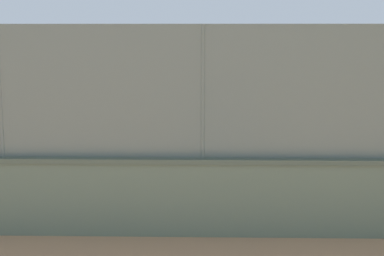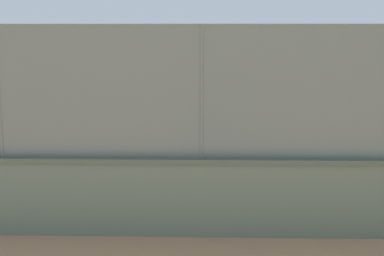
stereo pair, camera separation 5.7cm
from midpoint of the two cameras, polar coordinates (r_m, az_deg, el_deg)
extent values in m
plane|color=tan|center=(19.09, -1.39, -0.35)|extent=(260.00, 260.00, 0.00)
cube|color=slate|center=(9.42, 0.88, -6.98)|extent=(33.10, 0.97, 1.21)
cube|color=#4D594D|center=(9.26, 0.89, -3.17)|extent=(33.11, 1.03, 0.08)
cube|color=slate|center=(9.08, 0.91, 3.62)|extent=(32.44, 0.62, 2.12)
cylinder|color=slate|center=(9.08, 0.91, 3.62)|extent=(0.07, 0.07, 2.12)
cylinder|color=slate|center=(9.67, -18.73, 3.48)|extent=(0.07, 0.07, 2.12)
cylinder|color=navy|center=(16.65, 17.70, -0.83)|extent=(0.17, 0.17, 0.83)
cylinder|color=navy|center=(16.67, 18.38, -0.85)|extent=(0.17, 0.17, 0.83)
cylinder|color=beige|center=(16.55, 18.17, 1.63)|extent=(0.39, 0.39, 0.62)
cylinder|color=tan|center=(16.45, 17.13, 2.07)|extent=(0.18, 0.59, 0.17)
sphere|color=tan|center=(16.50, 18.25, 3.09)|extent=(0.24, 0.24, 0.24)
cylinder|color=navy|center=(16.49, 18.27, 3.45)|extent=(0.28, 0.28, 0.05)
cylinder|color=#591919|center=(15.71, -13.51, -1.27)|extent=(0.21, 0.21, 0.82)
cylinder|color=#591919|center=(15.82, -12.91, -1.17)|extent=(0.21, 0.21, 0.82)
cylinder|color=white|center=(15.65, -13.31, 1.33)|extent=(0.48, 0.48, 0.60)
cylinder|color=#936B4C|center=(15.43, -14.18, 1.63)|extent=(0.49, 0.45, 0.17)
cylinder|color=#936B4C|center=(15.56, -11.77, 1.79)|extent=(0.49, 0.45, 0.17)
sphere|color=#936B4C|center=(15.60, -13.37, 2.85)|extent=(0.23, 0.23, 0.23)
cylinder|color=white|center=(15.59, -13.38, 3.21)|extent=(0.34, 0.34, 0.05)
cylinder|color=black|center=(19.82, -4.66, 1.13)|extent=(0.20, 0.20, 0.78)
cylinder|color=black|center=(19.94, -5.13, 1.17)|extent=(0.20, 0.20, 0.78)
cylinder|color=#3372B2|center=(19.79, -4.92, 3.10)|extent=(0.46, 0.46, 0.58)
cylinder|color=brown|center=(19.65, -4.13, 3.41)|extent=(0.33, 0.53, 0.17)
cylinder|color=brown|center=(20.19, -5.14, 3.56)|extent=(0.33, 0.53, 0.17)
sphere|color=brown|center=(19.75, -4.94, 4.26)|extent=(0.22, 0.22, 0.22)
cylinder|color=black|center=(19.74, -4.94, 4.53)|extent=(0.31, 0.31, 0.05)
cylinder|color=black|center=(20.34, -4.85, 3.61)|extent=(0.17, 0.28, 0.04)
ellipsoid|color=#333338|center=(20.52, -4.50, 3.66)|extent=(0.16, 0.28, 0.24)
sphere|color=white|center=(10.35, -1.19, -8.65)|extent=(0.10, 0.10, 0.10)
cube|color=#4C6B4C|center=(11.23, 3.01, -5.08)|extent=(1.61, 0.41, 0.06)
cube|color=#4C6B4C|center=(11.02, 3.05, -4.19)|extent=(1.60, 0.07, 0.40)
cube|color=#333338|center=(11.33, 6.26, -6.18)|extent=(0.07, 0.38, 0.45)
cube|color=#333338|center=(11.29, -0.26, -6.17)|extent=(0.07, 0.38, 0.45)
camera|label=1|loc=(0.03, -90.12, -0.02)|focal=53.60mm
camera|label=2|loc=(0.03, 89.88, 0.02)|focal=53.60mm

